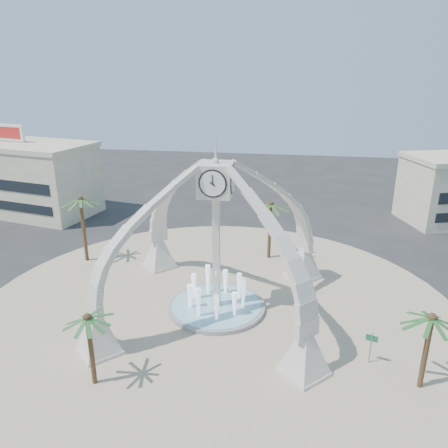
% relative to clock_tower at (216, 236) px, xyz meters
% --- Properties ---
extents(ground, '(140.00, 140.00, 0.00)m').
position_rel_clock_tower_xyz_m(ground, '(0.00, 0.00, -6.49)').
color(ground, '#282828').
rests_on(ground, ground).
extents(plaza, '(40.00, 40.00, 0.06)m').
position_rel_clock_tower_xyz_m(plaza, '(0.00, 0.00, -6.46)').
color(plaza, tan).
rests_on(plaza, ground).
extents(clock_tower, '(17.94, 17.94, 16.30)m').
position_rel_clock_tower_xyz_m(clock_tower, '(0.00, 0.00, 0.00)').
color(clock_tower, beige).
rests_on(clock_tower, ground).
extents(fountain, '(8.00, 8.00, 3.62)m').
position_rel_clock_tower_xyz_m(fountain, '(0.00, 0.00, -6.20)').
color(fountain, '#969699').
rests_on(fountain, ground).
extents(building_nw, '(23.75, 13.73, 11.90)m').
position_rel_clock_tower_xyz_m(building_nw, '(-32.00, 22.00, -1.66)').
color(building_nw, beige).
rests_on(building_nw, ground).
extents(palm_east, '(4.08, 4.08, 5.69)m').
position_rel_clock_tower_xyz_m(palm_east, '(14.25, -7.17, -1.54)').
color(palm_east, brown).
rests_on(palm_east, ground).
extents(palm_west, '(4.67, 4.67, 7.41)m').
position_rel_clock_tower_xyz_m(palm_west, '(-15.01, 7.36, 0.08)').
color(palm_west, brown).
rests_on(palm_west, ground).
extents(palm_north, '(4.73, 4.73, 6.65)m').
position_rel_clock_tower_xyz_m(palm_north, '(3.57, 11.12, -0.64)').
color(palm_north, brown).
rests_on(palm_north, ground).
extents(palm_south, '(4.27, 4.27, 5.43)m').
position_rel_clock_tower_xyz_m(palm_south, '(-6.02, -10.16, -1.74)').
color(palm_south, brown).
rests_on(palm_south, ground).
extents(street_sign, '(0.82, 0.31, 2.35)m').
position_rel_clock_tower_xyz_m(street_sign, '(11.45, -5.23, -4.81)').
color(street_sign, slate).
rests_on(street_sign, ground).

